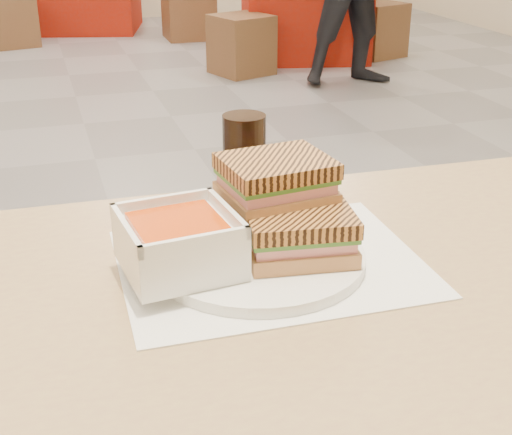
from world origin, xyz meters
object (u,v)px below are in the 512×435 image
object	(u,v)px
cola_glass	(244,160)
bg_table_1	(304,3)
bg_chair_1l	(241,45)
bg_chair_2l	(12,21)
main_table	(294,373)
bg_chair_1r	(376,30)
panini_lower	(298,232)
bg_chair_2r	(189,11)
plate	(258,257)
soup_bowl	(179,244)

from	to	relation	value
cola_glass	bg_table_1	size ratio (longest dim) A/B	0.12
bg_chair_1l	cola_glass	bearing A→B (deg)	-106.11
cola_glass	bg_chair_2l	distance (m)	5.60
main_table	bg_chair_1r	size ratio (longest dim) A/B	2.62
panini_lower	bg_chair_2r	bearing A→B (deg)	79.19
plate	bg_chair_1r	world-z (taller)	plate
soup_bowl	cola_glass	size ratio (longest dim) A/B	1.06
main_table	plate	size ratio (longest dim) A/B	4.49
soup_bowl	bg_chair_2l	distance (m)	5.80
bg_table_1	bg_chair_2r	bearing A→B (deg)	124.78
plate	panini_lower	distance (m)	0.06
soup_bowl	cola_glass	xyz separation A→B (m)	(0.14, 0.21, 0.02)
main_table	bg_chair_2r	bearing A→B (deg)	79.06
cola_glass	bg_chair_2r	xyz separation A→B (m)	(1.09, 5.46, -0.58)
main_table	bg_chair_1l	bearing A→B (deg)	74.65
plate	bg_chair_1l	world-z (taller)	plate
soup_bowl	cola_glass	distance (m)	0.25
cola_glass	bg_chair_1l	world-z (taller)	cola_glass
soup_bowl	bg_chair_2r	world-z (taller)	soup_bowl
panini_lower	bg_chair_1r	bearing A→B (deg)	62.35
bg_chair_2l	bg_table_1	bearing A→B (deg)	-26.49
bg_table_1	bg_chair_1r	xyz separation A→B (m)	(0.55, -0.19, -0.20)
main_table	bg_chair_2l	distance (m)	5.86
cola_glass	bg_chair_1l	distance (m)	4.18
plate	main_table	bearing A→B (deg)	-76.89
main_table	bg_chair_2l	xyz separation A→B (m)	(-0.40, 5.83, -0.43)
main_table	soup_bowl	distance (m)	0.22
bg_chair_1l	plate	bearing A→B (deg)	-105.89
bg_table_1	bg_chair_1l	size ratio (longest dim) A/B	2.36
plate	bg_chair_1l	distance (m)	4.37
main_table	cola_glass	distance (m)	0.34
soup_bowl	bg_chair_1l	size ratio (longest dim) A/B	0.31
soup_bowl	bg_chair_2l	world-z (taller)	soup_bowl
cola_glass	bg_table_1	distance (m)	4.81
bg_table_1	bg_chair_1r	bearing A→B (deg)	-19.13
bg_chair_2r	bg_table_1	bearing A→B (deg)	-55.22
plate	bg_chair_2r	distance (m)	5.79
panini_lower	bg_chair_1l	bearing A→B (deg)	74.76
plate	cola_glass	world-z (taller)	cola_glass
bg_chair_2l	bg_chair_2r	xyz separation A→B (m)	(1.51, -0.09, 0.03)
bg_chair_1r	bg_chair_2r	size ratio (longest dim) A/B	0.98
plate	cola_glass	distance (m)	0.21
soup_bowl	plate	bearing A→B (deg)	6.40
main_table	soup_bowl	world-z (taller)	soup_bowl
cola_glass	bg_chair_1r	world-z (taller)	cola_glass
main_table	plate	world-z (taller)	plate
plate	panini_lower	xyz separation A→B (m)	(0.05, -0.02, 0.04)
bg_table_1	cola_glass	bearing A→B (deg)	-112.00
bg_chair_1l	bg_table_1	bearing A→B (deg)	35.92
bg_chair_2l	bg_chair_2r	distance (m)	1.52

